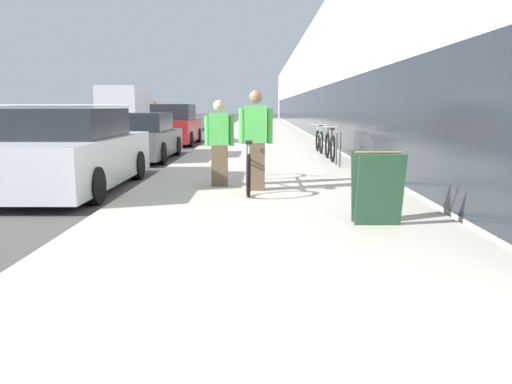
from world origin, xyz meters
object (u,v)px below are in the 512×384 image
object	(u,v)px
cruiser_bike_middle	(319,141)
moving_truck	(128,108)
parked_sedan_far	(174,126)
tandem_bicycle	(250,166)
vintage_roadster_curbside	(143,138)
bike_rack_hoop	(338,145)
cruiser_bike_nearest	(330,146)
parked_sedan_curbside	(70,153)
person_rider	(256,140)
sandwich_board_sign	(377,188)
person_bystander	(219,143)

from	to	relation	value
cruiser_bike_middle	moving_truck	bearing A→B (deg)	121.01
cruiser_bike_middle	parked_sedan_far	distance (m)	7.10
tandem_bicycle	vintage_roadster_curbside	bearing A→B (deg)	120.10
tandem_bicycle	bike_rack_hoop	bearing A→B (deg)	56.70
cruiser_bike_nearest	parked_sedan_curbside	bearing A→B (deg)	-140.81
person_rider	cruiser_bike_nearest	bearing A→B (deg)	68.29
sandwich_board_sign	moving_truck	world-z (taller)	moving_truck
person_rider	cruiser_bike_middle	xyz separation A→B (m)	(1.95, 7.26, -0.49)
tandem_bicycle	sandwich_board_sign	size ratio (longest dim) A/B	3.22
person_bystander	person_rider	bearing A→B (deg)	-35.11
person_rider	bike_rack_hoop	distance (m)	4.07
parked_sedan_curbside	cruiser_bike_middle	bearing A→B (deg)	51.36
bike_rack_hoop	cruiser_bike_nearest	size ratio (longest dim) A/B	0.48
bike_rack_hoop	sandwich_board_sign	size ratio (longest dim) A/B	0.94
person_rider	parked_sedan_curbside	world-z (taller)	person_rider
parked_sedan_curbside	moving_truck	size ratio (longest dim) A/B	0.68
person_bystander	parked_sedan_curbside	xyz separation A→B (m)	(-2.75, 0.08, -0.19)
person_bystander	bike_rack_hoop	bearing A→B (deg)	49.51
parked_sedan_curbside	moving_truck	xyz separation A→B (m)	(-5.29, 24.43, 0.73)
person_bystander	moving_truck	size ratio (longest dim) A/B	0.23
cruiser_bike_middle	parked_sedan_far	bearing A→B (deg)	139.20
vintage_roadster_curbside	parked_sedan_far	bearing A→B (deg)	90.80
cruiser_bike_nearest	cruiser_bike_middle	world-z (taller)	cruiser_bike_nearest
parked_sedan_far	moving_truck	xyz separation A→B (m)	(-5.28, 13.09, 0.69)
person_bystander	parked_sedan_far	distance (m)	11.76
person_rider	parked_sedan_far	bearing A→B (deg)	106.05
bike_rack_hoop	cruiser_bike_middle	bearing A→B (deg)	90.27
parked_sedan_far	person_rider	bearing A→B (deg)	-73.95
person_bystander	cruiser_bike_middle	bearing A→B (deg)	68.96
bike_rack_hoop	moving_truck	bearing A→B (deg)	116.47
tandem_bicycle	person_bystander	xyz separation A→B (m)	(-0.55, 0.08, 0.40)
person_bystander	vintage_roadster_curbside	xyz separation A→B (m)	(-2.68, 5.48, -0.25)
parked_sedan_far	bike_rack_hoop	bearing A→B (deg)	-57.15
sandwich_board_sign	moving_truck	bearing A→B (deg)	110.37
tandem_bicycle	parked_sedan_far	xyz separation A→B (m)	(-3.31, 11.51, 0.26)
tandem_bicycle	person_rider	distance (m)	0.62
tandem_bicycle	vintage_roadster_curbside	distance (m)	6.44
cruiser_bike_nearest	cruiser_bike_middle	distance (m)	2.32
tandem_bicycle	person_rider	xyz separation A→B (m)	(0.11, -0.38, 0.48)
cruiser_bike_nearest	moving_truck	world-z (taller)	moving_truck
cruiser_bike_middle	parked_sedan_far	size ratio (longest dim) A/B	0.38
bike_rack_hoop	cruiser_bike_nearest	bearing A→B (deg)	90.21
tandem_bicycle	sandwich_board_sign	bearing A→B (deg)	-60.89
cruiser_bike_middle	sandwich_board_sign	distance (m)	9.79
bike_rack_hoop	cruiser_bike_middle	distance (m)	3.71
person_bystander	cruiser_bike_middle	world-z (taller)	person_bystander
person_rider	moving_truck	bearing A→B (deg)	109.21
bike_rack_hoop	parked_sedan_curbside	world-z (taller)	parked_sedan_curbside
parked_sedan_curbside	moving_truck	distance (m)	25.01
parked_sedan_curbside	moving_truck	world-z (taller)	moving_truck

